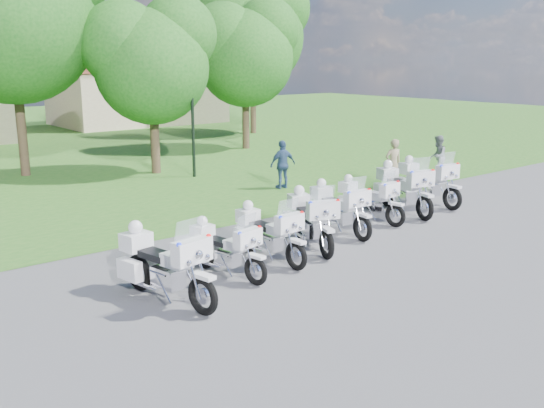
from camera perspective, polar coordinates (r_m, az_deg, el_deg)
ground at (r=14.28m, az=1.99°, el=-4.77°), size 100.00×100.00×0.00m
motorcycle_0 at (r=11.63m, az=-10.20°, el=-5.53°), size 1.15×2.56×1.74m
motorcycle_1 at (r=12.81m, az=-4.51°, el=-4.13°), size 0.94×2.13×1.44m
motorcycle_2 at (r=13.76m, az=-0.41°, el=-2.67°), size 0.79×2.30×1.54m
motorcycle_3 at (r=14.75m, az=3.60°, el=-1.37°), size 1.36×2.38×1.67m
motorcycle_4 at (r=16.03m, az=6.23°, el=-0.31°), size 0.95×2.40×1.61m
motorcycle_5 at (r=17.30m, az=8.98°, el=0.49°), size 0.89×2.26×1.52m
motorcycle_6 at (r=18.46m, az=12.19°, el=1.51°), size 1.31×2.59×1.78m
motorcycle_7 at (r=19.77m, az=14.34°, el=2.14°), size 1.04×2.60×1.75m
lamp_post at (r=23.48m, az=-7.55°, el=10.43°), size 0.44×0.44×4.36m
tree_1 at (r=25.59m, az=-23.64°, el=17.05°), size 7.42×6.34×9.90m
tree_2 at (r=24.55m, az=-11.43°, el=13.52°), size 5.23×4.46×6.97m
tree_3 at (r=31.08m, az=-2.66°, el=14.38°), size 5.65×4.82×7.53m
tree_4 at (r=37.78m, az=-1.95°, el=16.29°), size 7.19×6.14×9.59m
building_east at (r=44.98m, az=-12.51°, el=10.07°), size 11.44×7.28×4.10m
bystander_a at (r=21.85m, az=11.32°, el=3.72°), size 0.73×0.58×1.75m
bystander_b at (r=24.30m, az=15.32°, el=4.32°), size 0.98×0.90×1.63m
bystander_c at (r=21.38m, az=1.02°, el=3.72°), size 1.04×0.53×1.71m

